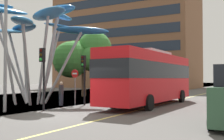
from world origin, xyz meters
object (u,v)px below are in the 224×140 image
traffic_light_kerb_near (43,65)px  street_lamp (11,27)px  pedestrian (61,94)px  no_entry_sign (75,81)px  leaf_sculpture (37,26)px  traffic_light_kerb_far (84,69)px  red_bus (150,76)px

traffic_light_kerb_near → street_lamp: (-1.10, -1.39, 2.12)m
pedestrian → street_lamp: bearing=-88.9°
no_entry_sign → pedestrian: bearing=-114.4°
leaf_sculpture → traffic_light_kerb_far: (3.87, 0.65, -3.35)m
street_lamp → no_entry_sign: (0.36, 5.54, -3.08)m
traffic_light_kerb_near → pedestrian: traffic_light_kerb_near is taller
no_entry_sign → leaf_sculpture: bearing=-168.3°
red_bus → traffic_light_kerb_far: 4.75m
leaf_sculpture → pedestrian: bearing=-7.6°
pedestrian → no_entry_sign: size_ratio=0.65×
red_bus → no_entry_sign: size_ratio=4.57×
pedestrian → traffic_light_kerb_near: bearing=-69.3°
traffic_light_kerb_far → pedestrian: size_ratio=2.12×
red_bus → pedestrian: size_ratio=7.00×
leaf_sculpture → traffic_light_kerb_far: 5.17m
leaf_sculpture → pedestrian: (2.67, -0.35, -5.08)m
traffic_light_kerb_near → no_entry_sign: bearing=100.1°
no_entry_sign → red_bus: bearing=24.0°
pedestrian → traffic_light_kerb_far: bearing=39.9°
traffic_light_kerb_far → leaf_sculpture: bearing=-170.4°
traffic_light_kerb_near → pedestrian: (-1.19, 3.15, -1.81)m
leaf_sculpture → traffic_light_kerb_far: size_ratio=3.01×
leaf_sculpture → no_entry_sign: (3.12, 0.64, -4.22)m
traffic_light_kerb_near → traffic_light_kerb_far: bearing=89.8°
street_lamp → traffic_light_kerb_near: bearing=51.6°
traffic_light_kerb_far → no_entry_sign: (-0.75, -0.01, -0.86)m
leaf_sculpture → street_lamp: 5.73m
red_bus → no_entry_sign: (-4.94, -2.21, -0.40)m
pedestrian → no_entry_sign: bearing=65.6°
red_bus → no_entry_sign: 5.43m
traffic_light_kerb_near → street_lamp: size_ratio=0.49×
street_lamp → pedestrian: 6.01m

